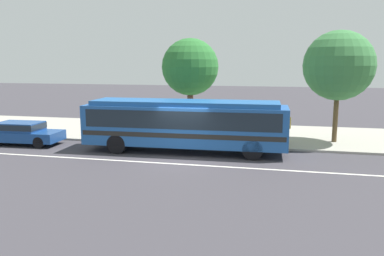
% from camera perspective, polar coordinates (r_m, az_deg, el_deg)
% --- Properties ---
extents(ground_plane, '(120.00, 120.00, 0.00)m').
position_cam_1_polar(ground_plane, '(18.88, -1.78, -4.69)').
color(ground_plane, '#3A373D').
extents(sidewalk_slab, '(60.00, 8.00, 0.12)m').
position_cam_1_polar(sidewalk_slab, '(25.66, 2.20, -0.73)').
color(sidewalk_slab, '#9D998D').
rests_on(sidewalk_slab, ground_plane).
extents(lane_stripe_center, '(56.00, 0.16, 0.01)m').
position_cam_1_polar(lane_stripe_center, '(18.13, -2.41, -5.29)').
color(lane_stripe_center, silver).
rests_on(lane_stripe_center, ground_plane).
extents(transit_bus, '(10.60, 2.85, 2.70)m').
position_cam_1_polar(transit_bus, '(20.28, -1.02, 0.86)').
color(transit_bus, '#1F529A').
rests_on(transit_bus, ground_plane).
extents(sedan_behind_bus, '(4.39, 1.95, 1.29)m').
position_cam_1_polar(sedan_behind_bus, '(24.30, -23.69, -0.53)').
color(sedan_behind_bus, navy).
rests_on(sedan_behind_bus, ground_plane).
extents(pedestrian_waiting_near_sign, '(0.42, 0.42, 1.73)m').
position_cam_1_polar(pedestrian_waiting_near_sign, '(22.44, 13.89, 0.27)').
color(pedestrian_waiting_near_sign, '#272A41').
rests_on(pedestrian_waiting_near_sign, sidewalk_slab).
extents(pedestrian_walking_along_curb, '(0.34, 0.34, 1.69)m').
position_cam_1_polar(pedestrian_walking_along_curb, '(22.57, 0.60, 0.55)').
color(pedestrian_walking_along_curb, '#2B2154').
rests_on(pedestrian_walking_along_curb, sidewalk_slab).
extents(pedestrian_standing_by_tree, '(0.43, 0.43, 1.70)m').
position_cam_1_polar(pedestrian_standing_by_tree, '(22.21, 9.31, 0.30)').
color(pedestrian_standing_by_tree, '#2E373A').
rests_on(pedestrian_standing_by_tree, sidewalk_slab).
extents(bus_stop_sign, '(0.08, 0.44, 2.35)m').
position_cam_1_polar(bus_stop_sign, '(21.69, 11.46, 1.39)').
color(bus_stop_sign, gray).
rests_on(bus_stop_sign, sidewalk_slab).
extents(street_tree_near_stop, '(3.55, 3.55, 6.04)m').
position_cam_1_polar(street_tree_near_stop, '(24.49, -0.27, 8.90)').
color(street_tree_near_stop, brown).
rests_on(street_tree_near_stop, sidewalk_slab).
extents(street_tree_mid_block, '(3.94, 3.94, 6.34)m').
position_cam_1_polar(street_tree_mid_block, '(23.56, 20.75, 8.56)').
color(street_tree_mid_block, brown).
rests_on(street_tree_mid_block, sidewalk_slab).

